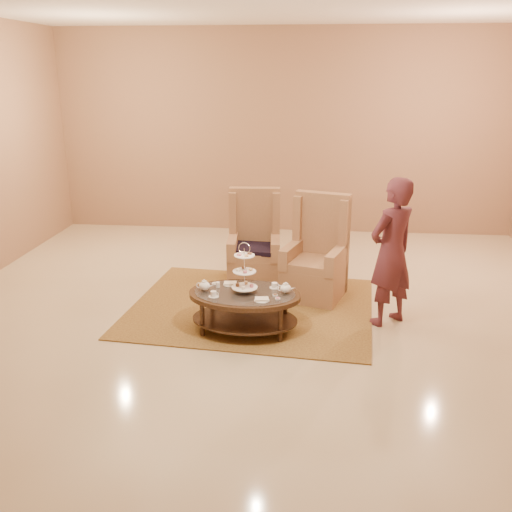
# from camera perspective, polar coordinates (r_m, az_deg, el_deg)

# --- Properties ---
(ground) EXTENTS (8.00, 8.00, 0.00)m
(ground) POSITION_cam_1_polar(r_m,az_deg,el_deg) (6.71, 0.87, -6.41)
(ground) COLOR beige
(ground) RESTS_ON ground
(ceiling) EXTENTS (8.00, 8.00, 0.02)m
(ceiling) POSITION_cam_1_polar(r_m,az_deg,el_deg) (6.71, 0.87, -6.41)
(ceiling) COLOR white
(ceiling) RESTS_ON ground
(wall_back) EXTENTS (8.00, 0.04, 3.50)m
(wall_back) POSITION_cam_1_polar(r_m,az_deg,el_deg) (10.15, 2.87, 12.22)
(wall_back) COLOR #9C7255
(wall_back) RESTS_ON ground
(rug) EXTENTS (3.11, 2.68, 0.02)m
(rug) POSITION_cam_1_polar(r_m,az_deg,el_deg) (7.05, -0.42, -5.08)
(rug) COLOR olive
(rug) RESTS_ON ground
(tea_table) EXTENTS (1.29, 0.94, 1.04)m
(tea_table) POSITION_cam_1_polar(r_m,az_deg,el_deg) (6.30, -1.14, -4.38)
(tea_table) COLOR black
(tea_table) RESTS_ON ground
(armchair_left) EXTENTS (0.73, 0.76, 1.28)m
(armchair_left) POSITION_cam_1_polar(r_m,az_deg,el_deg) (7.75, -0.18, 0.42)
(armchair_left) COLOR #A2724C
(armchair_left) RESTS_ON ground
(armchair_right) EXTENTS (0.90, 0.91, 1.31)m
(armchair_right) POSITION_cam_1_polar(r_m,az_deg,el_deg) (7.32, 6.06, -0.67)
(armchair_right) COLOR #A2724C
(armchair_right) RESTS_ON ground
(person) EXTENTS (0.74, 0.71, 1.70)m
(person) POSITION_cam_1_polar(r_m,az_deg,el_deg) (6.53, 13.38, 0.35)
(person) COLOR #56242E
(person) RESTS_ON ground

